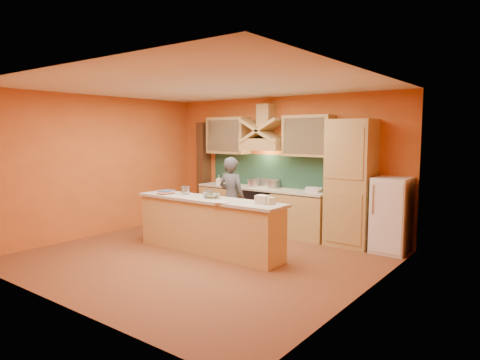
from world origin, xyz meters
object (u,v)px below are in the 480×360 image
Objects in this scene: person at (232,197)px; kitchen_scale at (208,194)px; stove at (262,210)px; mixing_bowl at (212,196)px; fridge at (392,215)px.

person is 1.02m from kitchen_scale.
mixing_bowl is (0.22, -1.84, 0.53)m from stove.
kitchen_scale is (0.24, -0.97, 0.19)m from person.
stove is 2.71m from fridge.
person reaches higher than stove.
person is (-2.85, -0.83, 0.15)m from fridge.
stove is at bearing 87.69° from kitchen_scale.
stove is 1.93m from mixing_bowl.
kitchen_scale is (-2.61, -1.80, 0.34)m from fridge.
mixing_bowl is at bearing -83.28° from stove.
stove is 7.98× the size of kitchen_scale.
kitchen_scale is 0.40× the size of mixing_bowl.
person is (-0.15, -0.83, 0.35)m from stove.
person is 14.13× the size of kitchen_scale.
stove is at bearing -101.38° from person.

